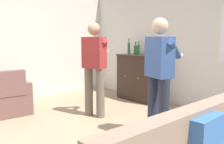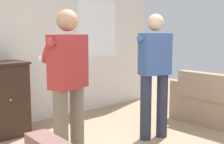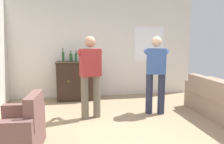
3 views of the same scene
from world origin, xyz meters
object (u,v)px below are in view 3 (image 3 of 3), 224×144
(person_standing_left, at_px, (90,73))
(person_standing_right, at_px, (156,71))
(armchair, at_px, (19,133))
(bottle_liquor_amber, at_px, (76,57))
(bottle_spirits_clear, at_px, (71,58))
(sideboard_cabinet, at_px, (76,81))
(bottle_wine_green, at_px, (63,57))

(person_standing_left, bearing_deg, person_standing_right, 1.26)
(armchair, xyz_separation_m, bottle_liquor_amber, (0.86, 2.68, 0.87))
(bottle_liquor_amber, xyz_separation_m, bottle_spirits_clear, (-0.13, 0.04, -0.01))
(armchair, height_order, sideboard_cabinet, sideboard_cabinet)
(armchair, bearing_deg, bottle_wine_green, 78.92)
(armchair, bearing_deg, sideboard_cabinet, 72.56)
(bottle_liquor_amber, relative_size, bottle_spirits_clear, 1.04)
(armchair, relative_size, sideboard_cabinet, 0.88)
(armchair, distance_m, bottle_spirits_clear, 2.94)
(bottle_spirits_clear, bearing_deg, person_standing_left, -75.28)
(person_standing_left, xyz_separation_m, person_standing_right, (1.41, 0.03, 0.00))
(person_standing_left, bearing_deg, bottle_spirits_clear, 104.72)
(sideboard_cabinet, bearing_deg, bottle_liquor_amber, -66.90)
(bottle_wine_green, relative_size, bottle_liquor_amber, 1.20)
(bottle_wine_green, xyz_separation_m, bottle_spirits_clear, (0.20, 0.01, -0.03))
(person_standing_left, distance_m, person_standing_right, 1.41)
(person_standing_left, bearing_deg, armchair, -132.41)
(bottle_liquor_amber, height_order, bottle_spirits_clear, bottle_liquor_amber)
(bottle_wine_green, height_order, person_standing_right, person_standing_right)
(armchair, height_order, bottle_liquor_amber, bottle_liquor_amber)
(bottle_spirits_clear, relative_size, person_standing_right, 0.17)
(bottle_liquor_amber, xyz_separation_m, person_standing_right, (1.67, -1.42, -0.22))
(bottle_wine_green, bearing_deg, armchair, -101.08)
(armchair, relative_size, bottle_spirits_clear, 3.14)
(bottle_wine_green, bearing_deg, bottle_spirits_clear, 3.05)
(armchair, xyz_separation_m, bottle_spirits_clear, (0.73, 2.71, 0.86))
(sideboard_cabinet, height_order, bottle_liquor_amber, bottle_liquor_amber)
(bottle_spirits_clear, xyz_separation_m, person_standing_right, (1.80, -1.46, -0.21))
(bottle_wine_green, bearing_deg, sideboard_cabinet, 0.58)
(armchair, xyz_separation_m, person_standing_right, (2.53, 1.26, 0.65))
(bottle_wine_green, relative_size, bottle_spirits_clear, 1.25)
(armchair, xyz_separation_m, sideboard_cabinet, (0.85, 2.71, 0.23))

